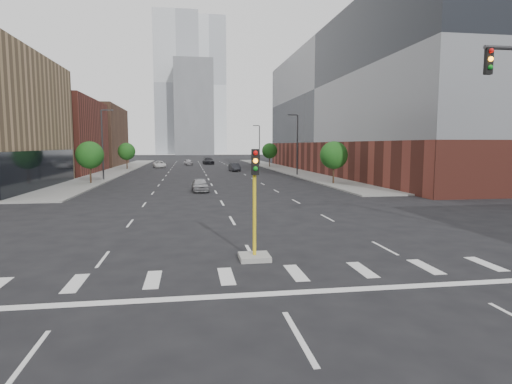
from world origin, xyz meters
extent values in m
plane|color=black|center=(0.00, 0.00, 0.00)|extent=(400.00, 400.00, 0.00)
cube|color=gray|center=(-15.00, 74.00, 0.07)|extent=(5.00, 92.00, 0.15)
cube|color=gray|center=(15.00, 74.00, 0.07)|extent=(5.00, 92.00, 0.15)
cube|color=brown|center=(-27.50, 66.00, 6.00)|extent=(20.00, 22.00, 12.00)
cube|color=brown|center=(-27.50, 92.00, 6.50)|extent=(20.00, 24.00, 13.00)
cube|color=brown|center=(29.50, 60.00, 2.50)|extent=(24.00, 70.00, 5.00)
cube|color=slate|center=(29.50, 60.00, 13.50)|extent=(24.00, 70.00, 17.00)
cube|color=#B2B7BC|center=(-8.00, 220.00, 35.00)|extent=(22.00, 22.00, 70.00)
cube|color=#B2B7BC|center=(10.00, 260.00, 40.00)|extent=(20.00, 20.00, 80.00)
cube|color=slate|center=(0.00, 200.00, 22.00)|extent=(18.00, 18.00, 44.00)
cube|color=#999993|center=(0.00, 9.00, 0.10)|extent=(1.20, 1.20, 0.20)
cylinder|color=gold|center=(0.00, 9.00, 1.80)|extent=(0.14, 0.14, 3.20)
cube|color=black|center=(0.00, 8.82, 3.90)|extent=(0.28, 0.18, 1.00)
sphere|color=red|center=(0.00, 8.72, 4.25)|extent=(0.18, 0.18, 0.18)
sphere|color=orange|center=(0.00, 8.72, 3.95)|extent=(0.18, 0.18, 0.18)
sphere|color=#0C7F19|center=(0.00, 8.72, 3.65)|extent=(0.18, 0.18, 0.18)
cube|color=black|center=(8.70, 7.50, 7.70)|extent=(0.28, 0.18, 1.00)
sphere|color=red|center=(8.70, 7.38, 8.05)|extent=(0.18, 0.18, 0.18)
sphere|color=orange|center=(8.70, 7.38, 7.75)|extent=(0.18, 0.18, 0.18)
sphere|color=#0C7F19|center=(8.70, 7.38, 7.45)|extent=(0.18, 0.18, 0.18)
cylinder|color=#2D2D30|center=(13.50, 55.00, 4.50)|extent=(0.20, 0.20, 9.00)
cube|color=#2D2D30|center=(12.70, 55.00, 9.00)|extent=(1.40, 0.22, 0.15)
cylinder|color=#2D2D30|center=(13.50, 90.00, 4.50)|extent=(0.20, 0.20, 9.00)
cube|color=#2D2D30|center=(12.70, 90.00, 9.00)|extent=(1.40, 0.22, 0.15)
cylinder|color=#2D2D30|center=(-13.50, 50.00, 4.50)|extent=(0.20, 0.20, 9.00)
cube|color=#2D2D30|center=(-12.70, 50.00, 9.00)|extent=(1.40, 0.22, 0.15)
cylinder|color=#382619|center=(-14.00, 45.00, 1.02)|extent=(0.20, 0.20, 1.75)
sphere|color=#154E18|center=(-14.00, 45.00, 3.40)|extent=(3.20, 3.20, 3.20)
cylinder|color=#382619|center=(-14.00, 75.00, 1.02)|extent=(0.20, 0.20, 1.75)
sphere|color=#154E18|center=(-14.00, 75.00, 3.40)|extent=(3.20, 3.20, 3.20)
cylinder|color=#382619|center=(14.00, 40.00, 1.02)|extent=(0.20, 0.20, 1.75)
sphere|color=#154E18|center=(14.00, 40.00, 3.40)|extent=(3.20, 3.20, 3.20)
cylinder|color=#382619|center=(14.00, 80.00, 1.02)|extent=(0.20, 0.20, 1.75)
sphere|color=#154E18|center=(14.00, 80.00, 3.40)|extent=(3.20, 3.20, 3.20)
imported|color=#A1A2A6|center=(-1.50, 34.73, 0.66)|extent=(1.74, 3.96, 1.33)
imported|color=black|center=(5.33, 66.99, 0.71)|extent=(1.86, 4.41, 1.42)
imported|color=white|center=(-8.50, 81.44, 0.68)|extent=(2.99, 5.16, 1.35)
imported|color=black|center=(1.99, 95.66, 0.81)|extent=(2.83, 5.80, 1.62)
imported|color=#ACABB0|center=(-2.73, 92.09, 0.69)|extent=(2.27, 4.24, 1.37)
camera|label=1|loc=(-2.51, -7.47, 4.54)|focal=30.00mm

